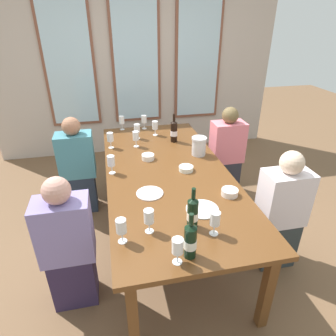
{
  "coord_description": "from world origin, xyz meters",
  "views": [
    {
      "loc": [
        -0.49,
        -2.34,
        2.04
      ],
      "look_at": [
        0.0,
        -0.05,
        0.79
      ],
      "focal_mm": 31.15,
      "sensor_mm": 36.0,
      "label": 1
    }
  ],
  "objects_px": {
    "wine_bottle_0": "(174,131)",
    "seated_person_0": "(78,168)",
    "tasting_bowl_0": "(186,168)",
    "white_plate_0": "(150,193)",
    "wine_glass_0": "(110,137)",
    "wine_glass_5": "(122,121)",
    "dining_table": "(167,176)",
    "seated_person_1": "(226,154)",
    "seated_person_2": "(68,247)",
    "wine_bottle_2": "(193,213)",
    "wine_glass_10": "(144,120)",
    "wine_glass_7": "(149,217)",
    "seated_person_3": "(281,214)",
    "wine_bottle_1": "(190,241)",
    "tasting_bowl_2": "(148,157)",
    "wine_glass_3": "(136,137)",
    "wine_glass_4": "(121,227)",
    "wine_glass_9": "(215,220)",
    "wine_glass_1": "(155,126)",
    "wine_glass_6": "(178,247)",
    "wine_glass_8": "(111,161)",
    "white_plate_1": "(202,209)",
    "tasting_bowl_1": "(230,192)",
    "metal_pitcher": "(199,146)",
    "wine_glass_2": "(137,129)"
  },
  "relations": [
    {
      "from": "wine_glass_8",
      "to": "wine_glass_10",
      "type": "height_order",
      "value": "same"
    },
    {
      "from": "wine_bottle_2",
      "to": "seated_person_1",
      "type": "bearing_deg",
      "value": 59.36
    },
    {
      "from": "metal_pitcher",
      "to": "wine_glass_9",
      "type": "distance_m",
      "value": 1.23
    },
    {
      "from": "wine_glass_6",
      "to": "wine_glass_7",
      "type": "relative_size",
      "value": 1.0
    },
    {
      "from": "dining_table",
      "to": "wine_glass_1",
      "type": "bearing_deg",
      "value": 87.02
    },
    {
      "from": "wine_bottle_1",
      "to": "wine_glass_8",
      "type": "distance_m",
      "value": 1.22
    },
    {
      "from": "wine_glass_4",
      "to": "wine_glass_8",
      "type": "distance_m",
      "value": 0.93
    },
    {
      "from": "wine_glass_4",
      "to": "wine_glass_10",
      "type": "distance_m",
      "value": 2.08
    },
    {
      "from": "seated_person_2",
      "to": "seated_person_1",
      "type": "bearing_deg",
      "value": 35.7
    },
    {
      "from": "wine_glass_9",
      "to": "seated_person_3",
      "type": "distance_m",
      "value": 0.89
    },
    {
      "from": "metal_pitcher",
      "to": "wine_glass_1",
      "type": "distance_m",
      "value": 0.72
    },
    {
      "from": "wine_bottle_0",
      "to": "seated_person_0",
      "type": "distance_m",
      "value": 1.14
    },
    {
      "from": "wine_glass_7",
      "to": "wine_glass_9",
      "type": "distance_m",
      "value": 0.43
    },
    {
      "from": "wine_glass_5",
      "to": "wine_glass_9",
      "type": "height_order",
      "value": "same"
    },
    {
      "from": "wine_glass_1",
      "to": "wine_glass_6",
      "type": "bearing_deg",
      "value": -96.27
    },
    {
      "from": "wine_glass_5",
      "to": "seated_person_0",
      "type": "distance_m",
      "value": 0.83
    },
    {
      "from": "tasting_bowl_1",
      "to": "wine_glass_5",
      "type": "bearing_deg",
      "value": 113.45
    },
    {
      "from": "wine_bottle_0",
      "to": "white_plate_0",
      "type": "bearing_deg",
      "value": -113.24
    },
    {
      "from": "wine_bottle_0",
      "to": "wine_glass_3",
      "type": "distance_m",
      "value": 0.44
    },
    {
      "from": "wine_glass_7",
      "to": "seated_person_0",
      "type": "relative_size",
      "value": 0.16
    },
    {
      "from": "seated_person_3",
      "to": "seated_person_2",
      "type": "bearing_deg",
      "value": -178.75
    },
    {
      "from": "wine_bottle_2",
      "to": "wine_glass_3",
      "type": "relative_size",
      "value": 1.78
    },
    {
      "from": "tasting_bowl_1",
      "to": "seated_person_1",
      "type": "relative_size",
      "value": 0.12
    },
    {
      "from": "tasting_bowl_0",
      "to": "seated_person_0",
      "type": "xyz_separation_m",
      "value": [
        -1.04,
        0.68,
        -0.24
      ]
    },
    {
      "from": "wine_glass_1",
      "to": "wine_glass_9",
      "type": "bearing_deg",
      "value": -87.67
    },
    {
      "from": "tasting_bowl_1",
      "to": "dining_table",
      "type": "bearing_deg",
      "value": 128.34
    },
    {
      "from": "white_plate_0",
      "to": "tasting_bowl_1",
      "type": "bearing_deg",
      "value": -13.81
    },
    {
      "from": "white_plate_1",
      "to": "tasting_bowl_1",
      "type": "bearing_deg",
      "value": 27.4
    },
    {
      "from": "wine_glass_0",
      "to": "wine_bottle_1",
      "type": "bearing_deg",
      "value": -77.0
    },
    {
      "from": "wine_glass_6",
      "to": "seated_person_1",
      "type": "distance_m",
      "value": 2.07
    },
    {
      "from": "white_plate_1",
      "to": "tasting_bowl_1",
      "type": "distance_m",
      "value": 0.31
    },
    {
      "from": "wine_glass_0",
      "to": "wine_glass_4",
      "type": "relative_size",
      "value": 1.0
    },
    {
      "from": "wine_glass_0",
      "to": "white_plate_0",
      "type": "bearing_deg",
      "value": -74.9
    },
    {
      "from": "metal_pitcher",
      "to": "tasting_bowl_2",
      "type": "xyz_separation_m",
      "value": [
        -0.53,
        0.0,
        -0.07
      ]
    },
    {
      "from": "wine_glass_7",
      "to": "wine_glass_8",
      "type": "bearing_deg",
      "value": 103.43
    },
    {
      "from": "wine_glass_1",
      "to": "wine_glass_7",
      "type": "height_order",
      "value": "same"
    },
    {
      "from": "tasting_bowl_2",
      "to": "wine_glass_3",
      "type": "distance_m",
      "value": 0.36
    },
    {
      "from": "wine_glass_7",
      "to": "white_plate_0",
      "type": "bearing_deg",
      "value": 80.7
    },
    {
      "from": "wine_glass_4",
      "to": "wine_glass_7",
      "type": "xyz_separation_m",
      "value": [
        0.18,
        0.06,
        -0.0
      ]
    },
    {
      "from": "wine_glass_0",
      "to": "seated_person_2",
      "type": "relative_size",
      "value": 0.16
    },
    {
      "from": "wine_bottle_2",
      "to": "tasting_bowl_0",
      "type": "relative_size",
      "value": 2.31
    },
    {
      "from": "wine_glass_2",
      "to": "wine_glass_3",
      "type": "relative_size",
      "value": 1.0
    },
    {
      "from": "seated_person_1",
      "to": "seated_person_2",
      "type": "relative_size",
      "value": 1.0
    },
    {
      "from": "tasting_bowl_0",
      "to": "wine_glass_0",
      "type": "xyz_separation_m",
      "value": [
        -0.66,
        0.67,
        0.1
      ]
    },
    {
      "from": "wine_bottle_2",
      "to": "wine_bottle_1",
      "type": "bearing_deg",
      "value": -109.6
    },
    {
      "from": "white_plate_1",
      "to": "wine_bottle_2",
      "type": "distance_m",
      "value": 0.24
    },
    {
      "from": "wine_bottle_2",
      "to": "wine_glass_6",
      "type": "relative_size",
      "value": 1.78
    },
    {
      "from": "dining_table",
      "to": "seated_person_0",
      "type": "xyz_separation_m",
      "value": [
        -0.87,
        0.64,
        -0.15
      ]
    },
    {
      "from": "white_plate_0",
      "to": "wine_glass_0",
      "type": "relative_size",
      "value": 1.26
    },
    {
      "from": "wine_bottle_2",
      "to": "wine_glass_10",
      "type": "relative_size",
      "value": 1.78
    }
  ]
}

